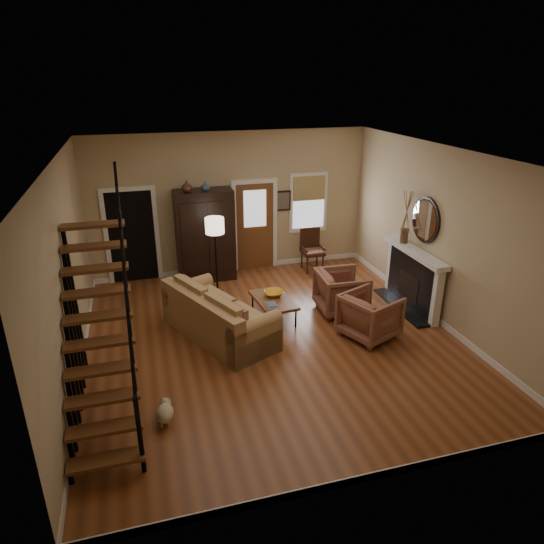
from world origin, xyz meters
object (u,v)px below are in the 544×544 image
object	(u,v)px
armchair_right	(342,292)
side_chair	(313,250)
armchair_left	(370,316)
armoire	(205,236)
coffee_table	(273,309)
sofa	(219,314)
floor_lamp	(216,257)

from	to	relation	value
armchair_right	side_chair	bearing A→B (deg)	-2.44
armchair_left	armoire	bearing A→B (deg)	11.79
armoire	coffee_table	distance (m)	2.69
armchair_right	sofa	bearing A→B (deg)	99.66
armchair_left	side_chair	bearing A→B (deg)	-25.00
armoire	coffee_table	bearing A→B (deg)	-68.55
sofa	armchair_left	bearing A→B (deg)	-40.95
coffee_table	side_chair	distance (m)	2.73
coffee_table	floor_lamp	world-z (taller)	floor_lamp
floor_lamp	armchair_left	bearing A→B (deg)	-47.47
side_chair	armoire	bearing A→B (deg)	175.52
armchair_right	armoire	bearing A→B (deg)	46.65
coffee_table	sofa	bearing A→B (deg)	-162.22
armchair_right	side_chair	size ratio (longest dim) A/B	0.92
armoire	armchair_right	world-z (taller)	armoire
sofa	armchair_right	bearing A→B (deg)	-17.90
floor_lamp	armchair_right	bearing A→B (deg)	-33.40
armchair_right	floor_lamp	size ratio (longest dim) A/B	0.54
armchair_right	coffee_table	bearing A→B (deg)	90.27
armoire	side_chair	size ratio (longest dim) A/B	2.06
sofa	armchair_right	distance (m)	2.55
sofa	floor_lamp	xyz separation A→B (m)	(0.28, 1.79, 0.42)
armoire	sofa	world-z (taller)	armoire
armchair_left	floor_lamp	distance (m)	3.50
armoire	side_chair	bearing A→B (deg)	-4.48
armoire	armchair_left	distance (m)	4.32
floor_lamp	side_chair	size ratio (longest dim) A/B	1.69
sofa	armoire	bearing A→B (deg)	61.28
coffee_table	armchair_left	world-z (taller)	armchair_left
side_chair	armchair_right	bearing A→B (deg)	-95.41
sofa	coffee_table	bearing A→B (deg)	-6.81
floor_lamp	sofa	bearing A→B (deg)	-98.79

